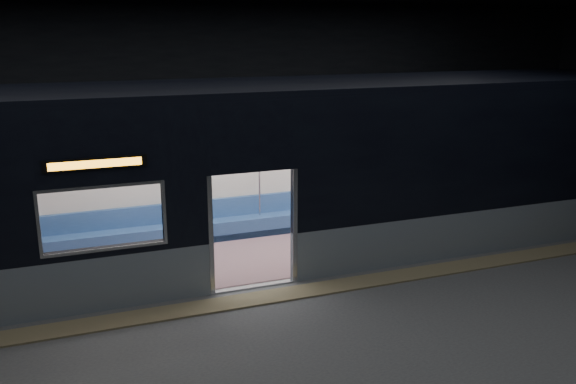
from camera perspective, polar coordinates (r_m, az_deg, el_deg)
station_floor at (r=9.78m, az=-1.29°, el=-11.24°), size 24.00×14.00×0.01m
station_envelope at (r=8.79m, az=-1.44°, el=10.73°), size 24.00×14.00×5.00m
tactile_strip at (r=10.24m, az=-2.33°, el=-9.85°), size 22.80×0.50×0.03m
metro_car at (r=11.47m, az=-5.58°, el=2.50°), size 18.00×3.04×3.35m
passenger at (r=13.64m, az=5.51°, el=0.22°), size 0.44×0.77×1.49m
handbag at (r=13.48m, az=6.09°, el=-0.64°), size 0.30×0.26×0.14m
transit_map at (r=14.72m, az=12.04°, el=3.68°), size 1.09×0.03×0.71m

